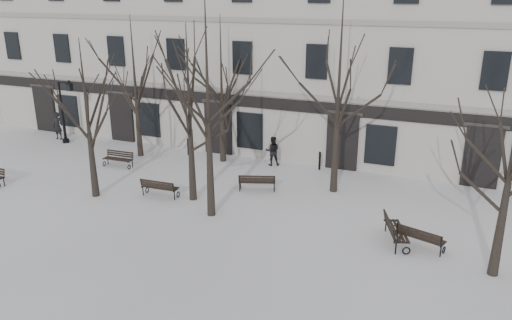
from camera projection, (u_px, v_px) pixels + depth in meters
The scene contains 18 objects.
ground at pixel (209, 219), 20.01m from camera, with size 100.00×100.00×0.00m, color white.
building at pixel (307, 48), 29.59m from camera, with size 40.40×10.20×11.40m.
tree_0 at pixel (86, 101), 20.95m from camera, with size 4.84×4.84×6.92m.
tree_1 at pixel (189, 93), 20.44m from camera, with size 5.28×5.28×7.54m.
tree_2 at pixel (207, 79), 18.64m from camera, with size 6.22×6.22×8.89m.
tree_4 at pixel (134, 70), 26.27m from camera, with size 5.31×5.31×7.59m.
tree_5 at pixel (221, 72), 25.38m from camera, with size 5.35×5.35×7.64m.
tree_6 at pixel (340, 69), 21.06m from camera, with size 6.25×6.25×8.93m.
bench_1 at pixel (159, 187), 22.06m from camera, with size 1.70×0.68×0.84m.
bench_2 at pixel (420, 237), 17.58m from camera, with size 1.76×1.07×0.84m.
bench_3 at pixel (118, 158), 25.94m from camera, with size 1.62×0.65×0.80m.
bench_4 at pixel (257, 182), 22.72m from camera, with size 1.75×1.11×0.84m.
bench_5 at pixel (395, 230), 18.01m from camera, with size 1.24×1.94×0.93m.
lamp_post at pixel (65, 107), 29.36m from camera, with size 1.20×0.44×3.84m.
bollard_a at pixel (188, 146), 27.74m from camera, with size 0.12×0.12×0.96m.
bollard_b at pixel (320, 160), 25.40m from camera, with size 0.13×0.13×0.98m.
pedestrian_a at pixel (59, 139), 30.86m from camera, with size 0.62×0.41×1.69m, color black.
pedestrian_b at pixel (272, 165), 26.27m from camera, with size 0.76×0.59×1.56m, color black.
Camera 1 is at (8.66, -16.10, 8.68)m, focal length 35.00 mm.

